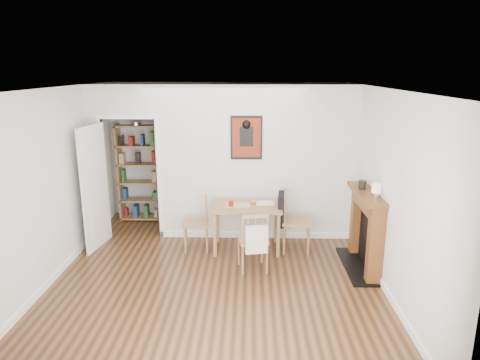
{
  "coord_description": "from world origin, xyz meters",
  "views": [
    {
      "loc": [
        0.47,
        -5.59,
        2.85
      ],
      "look_at": [
        0.31,
        0.6,
        1.23
      ],
      "focal_mm": 32.0,
      "sensor_mm": 36.0,
      "label": 1
    }
  ],
  "objects_px": {
    "chair_right": "(295,221)",
    "orange_fruit": "(254,202)",
    "ceramic_jar_a": "(362,185)",
    "ceramic_jar_b": "(361,183)",
    "bookshelf": "(139,173)",
    "chair_front": "(253,240)",
    "chair_left": "(196,223)",
    "dining_table": "(247,211)",
    "fireplace": "(367,228)",
    "mantel_lamp": "(376,189)",
    "red_glass": "(231,203)",
    "notebook": "(265,203)"
  },
  "relations": [
    {
      "from": "dining_table",
      "to": "ceramic_jar_b",
      "type": "height_order",
      "value": "ceramic_jar_b"
    },
    {
      "from": "dining_table",
      "to": "ceramic_jar_b",
      "type": "xyz_separation_m",
      "value": [
        1.69,
        -0.33,
        0.55
      ]
    },
    {
      "from": "red_glass",
      "to": "orange_fruit",
      "type": "bearing_deg",
      "value": 21.52
    },
    {
      "from": "fireplace",
      "to": "mantel_lamp",
      "type": "relative_size",
      "value": 6.28
    },
    {
      "from": "red_glass",
      "to": "notebook",
      "type": "xyz_separation_m",
      "value": [
        0.53,
        0.17,
        -0.04
      ]
    },
    {
      "from": "ceramic_jar_a",
      "to": "chair_front",
      "type": "bearing_deg",
      "value": -170.99
    },
    {
      "from": "dining_table",
      "to": "bookshelf",
      "type": "height_order",
      "value": "bookshelf"
    },
    {
      "from": "dining_table",
      "to": "fireplace",
      "type": "xyz_separation_m",
      "value": [
        1.74,
        -0.6,
        -0.04
      ]
    },
    {
      "from": "dining_table",
      "to": "fireplace",
      "type": "height_order",
      "value": "fireplace"
    },
    {
      "from": "chair_right",
      "to": "fireplace",
      "type": "height_order",
      "value": "fireplace"
    },
    {
      "from": "dining_table",
      "to": "orange_fruit",
      "type": "relative_size",
      "value": 14.07
    },
    {
      "from": "chair_front",
      "to": "mantel_lamp",
      "type": "distance_m",
      "value": 1.85
    },
    {
      "from": "fireplace",
      "to": "ceramic_jar_b",
      "type": "height_order",
      "value": "ceramic_jar_b"
    },
    {
      "from": "ceramic_jar_a",
      "to": "ceramic_jar_b",
      "type": "relative_size",
      "value": 1.39
    },
    {
      "from": "bookshelf",
      "to": "fireplace",
      "type": "distance_m",
      "value": 4.31
    },
    {
      "from": "orange_fruit",
      "to": "ceramic_jar_b",
      "type": "xyz_separation_m",
      "value": [
        1.57,
        -0.41,
        0.42
      ]
    },
    {
      "from": "orange_fruit",
      "to": "notebook",
      "type": "xyz_separation_m",
      "value": [
        0.17,
        0.03,
        -0.03
      ]
    },
    {
      "from": "chair_right",
      "to": "red_glass",
      "type": "xyz_separation_m",
      "value": [
        -1.02,
        -0.03,
        0.29
      ]
    },
    {
      "from": "chair_front",
      "to": "ceramic_jar_a",
      "type": "height_order",
      "value": "ceramic_jar_a"
    },
    {
      "from": "ceramic_jar_a",
      "to": "ceramic_jar_b",
      "type": "height_order",
      "value": "ceramic_jar_a"
    },
    {
      "from": "ceramic_jar_b",
      "to": "bookshelf",
      "type": "bearing_deg",
      "value": 155.33
    },
    {
      "from": "chair_front",
      "to": "notebook",
      "type": "height_order",
      "value": "chair_front"
    },
    {
      "from": "notebook",
      "to": "ceramic_jar_b",
      "type": "relative_size",
      "value": 3.13
    },
    {
      "from": "red_glass",
      "to": "ceramic_jar_b",
      "type": "bearing_deg",
      "value": -7.86
    },
    {
      "from": "bookshelf",
      "to": "fireplace",
      "type": "bearing_deg",
      "value": -27.65
    },
    {
      "from": "bookshelf",
      "to": "mantel_lamp",
      "type": "xyz_separation_m",
      "value": [
        3.8,
        -2.29,
        0.37
      ]
    },
    {
      "from": "bookshelf",
      "to": "ceramic_jar_b",
      "type": "xyz_separation_m",
      "value": [
        3.75,
        -1.72,
        0.29
      ]
    },
    {
      "from": "ceramic_jar_b",
      "to": "red_glass",
      "type": "bearing_deg",
      "value": 172.14
    },
    {
      "from": "orange_fruit",
      "to": "ceramic_jar_a",
      "type": "bearing_deg",
      "value": -19.35
    },
    {
      "from": "chair_right",
      "to": "notebook",
      "type": "distance_m",
      "value": 0.57
    },
    {
      "from": "chair_left",
      "to": "orange_fruit",
      "type": "bearing_deg",
      "value": 5.99
    },
    {
      "from": "chair_right",
      "to": "fireplace",
      "type": "relative_size",
      "value": 0.78
    },
    {
      "from": "notebook",
      "to": "chair_front",
      "type": "bearing_deg",
      "value": -102.91
    },
    {
      "from": "fireplace",
      "to": "orange_fruit",
      "type": "distance_m",
      "value": 1.78
    },
    {
      "from": "chair_front",
      "to": "red_glass",
      "type": "distance_m",
      "value": 0.81
    },
    {
      "from": "dining_table",
      "to": "ceramic_jar_a",
      "type": "bearing_deg",
      "value": -15.66
    },
    {
      "from": "chair_left",
      "to": "ceramic_jar_b",
      "type": "xyz_separation_m",
      "value": [
        2.5,
        -0.31,
        0.76
      ]
    },
    {
      "from": "chair_right",
      "to": "orange_fruit",
      "type": "xyz_separation_m",
      "value": [
        -0.66,
        0.11,
        0.28
      ]
    },
    {
      "from": "chair_right",
      "to": "mantel_lamp",
      "type": "distance_m",
      "value": 1.51
    },
    {
      "from": "chair_right",
      "to": "ceramic_jar_a",
      "type": "xyz_separation_m",
      "value": [
        0.9,
        -0.44,
        0.72
      ]
    },
    {
      "from": "dining_table",
      "to": "chair_right",
      "type": "xyz_separation_m",
      "value": [
        0.77,
        -0.03,
        -0.15
      ]
    },
    {
      "from": "red_glass",
      "to": "notebook",
      "type": "height_order",
      "value": "red_glass"
    },
    {
      "from": "dining_table",
      "to": "chair_right",
      "type": "height_order",
      "value": "chair_right"
    },
    {
      "from": "mantel_lamp",
      "to": "ceramic_jar_a",
      "type": "xyz_separation_m",
      "value": [
        -0.07,
        0.43,
        -0.06
      ]
    },
    {
      "from": "chair_front",
      "to": "chair_left",
      "type": "bearing_deg",
      "value": 142.42
    },
    {
      "from": "chair_right",
      "to": "ceramic_jar_b",
      "type": "distance_m",
      "value": 1.19
    },
    {
      "from": "bookshelf",
      "to": "fireplace",
      "type": "height_order",
      "value": "bookshelf"
    },
    {
      "from": "bookshelf",
      "to": "red_glass",
      "type": "xyz_separation_m",
      "value": [
        1.81,
        -1.45,
        -0.12
      ]
    },
    {
      "from": "fireplace",
      "to": "ceramic_jar_a",
      "type": "distance_m",
      "value": 0.63
    },
    {
      "from": "chair_right",
      "to": "chair_front",
      "type": "relative_size",
      "value": 1.08
    }
  ]
}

